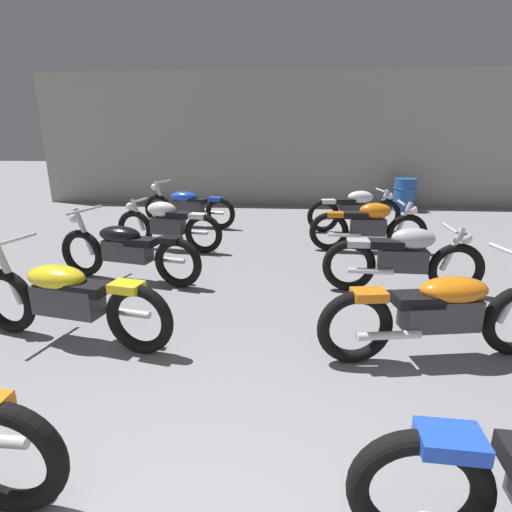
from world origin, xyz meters
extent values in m
cube|color=#9E998E|center=(0.00, 10.92, 1.80)|extent=(13.46, 0.24, 3.60)
torus|color=black|center=(-1.05, 0.87, 0.34)|extent=(0.67, 0.12, 0.67)
torus|color=black|center=(-2.42, 2.80, 0.34)|extent=(0.68, 0.24, 0.67)
torus|color=black|center=(-0.95, 2.50, 0.34)|extent=(0.68, 0.24, 0.67)
cylinder|color=silver|center=(-2.34, 2.78, 0.65)|extent=(0.28, 0.12, 0.66)
cube|color=#38383D|center=(-1.68, 2.65, 0.44)|extent=(0.69, 0.37, 0.28)
ellipsoid|color=yellow|center=(-1.78, 2.67, 0.66)|extent=(0.65, 0.43, 0.22)
cube|color=black|center=(-1.47, 2.61, 0.57)|extent=(0.44, 0.31, 0.10)
cube|color=yellow|center=(-1.05, 2.52, 0.64)|extent=(0.31, 0.25, 0.08)
cylinder|color=silver|center=(-2.28, 2.77, 0.96)|extent=(0.17, 0.67, 0.04)
cylinder|color=silver|center=(-1.17, 2.68, 0.32)|extent=(0.55, 0.18, 0.07)
torus|color=black|center=(-2.51, 4.50, 0.34)|extent=(0.68, 0.26, 0.67)
torus|color=black|center=(-1.04, 4.16, 0.34)|extent=(0.68, 0.26, 0.67)
cylinder|color=silver|center=(-2.43, 4.48, 0.65)|extent=(0.28, 0.13, 0.66)
cube|color=#38383D|center=(-1.78, 4.33, 0.44)|extent=(0.70, 0.38, 0.28)
ellipsoid|color=black|center=(-1.87, 4.35, 0.66)|extent=(0.66, 0.44, 0.22)
cube|color=black|center=(-1.56, 4.28, 0.57)|extent=(0.44, 0.32, 0.10)
cube|color=black|center=(-1.14, 4.19, 0.64)|extent=(0.32, 0.26, 0.08)
cylinder|color=silver|center=(-2.37, 4.47, 0.96)|extent=(0.19, 0.67, 0.04)
sphere|color=white|center=(-2.57, 4.51, 0.84)|extent=(0.14, 0.14, 0.14)
cylinder|color=silver|center=(-1.26, 4.35, 0.32)|extent=(0.55, 0.19, 0.07)
torus|color=black|center=(-2.32, 6.02, 0.34)|extent=(0.68, 0.23, 0.67)
torus|color=black|center=(-1.04, 5.78, 0.34)|extent=(0.68, 0.23, 0.67)
cylinder|color=silver|center=(-2.24, 6.01, 0.59)|extent=(0.25, 0.11, 0.56)
cube|color=#38383D|center=(-1.68, 5.90, 0.44)|extent=(0.61, 0.34, 0.28)
ellipsoid|color=white|center=(-1.78, 5.92, 0.72)|extent=(0.56, 0.37, 0.26)
cube|color=black|center=(-1.47, 5.86, 0.64)|extent=(0.44, 0.31, 0.10)
cube|color=white|center=(-1.14, 5.80, 0.64)|extent=(0.31, 0.25, 0.08)
cylinder|color=silver|center=(-2.18, 5.99, 0.85)|extent=(0.13, 0.48, 0.04)
sphere|color=white|center=(-2.38, 6.03, 0.73)|extent=(0.14, 0.14, 0.14)
cylinder|color=silver|center=(-1.26, 5.95, 0.32)|extent=(0.55, 0.17, 0.07)
torus|color=black|center=(-2.52, 7.96, 0.34)|extent=(0.68, 0.26, 0.67)
torus|color=black|center=(-1.06, 7.61, 0.34)|extent=(0.68, 0.26, 0.67)
cylinder|color=silver|center=(-2.44, 7.94, 0.65)|extent=(0.28, 0.13, 0.66)
cube|color=#38383D|center=(-1.79, 7.79, 0.44)|extent=(0.70, 0.39, 0.28)
ellipsoid|color=blue|center=(-1.89, 7.81, 0.66)|extent=(0.66, 0.45, 0.22)
cube|color=black|center=(-1.58, 7.74, 0.57)|extent=(0.45, 0.33, 0.10)
cube|color=blue|center=(-1.16, 7.64, 0.64)|extent=(0.32, 0.26, 0.08)
cylinder|color=silver|center=(-2.38, 7.93, 0.96)|extent=(0.19, 0.67, 0.04)
sphere|color=white|center=(-2.58, 7.98, 0.84)|extent=(0.14, 0.14, 0.14)
cylinder|color=silver|center=(-1.27, 7.80, 0.32)|extent=(0.55, 0.20, 0.07)
torus|color=black|center=(1.00, 0.83, 0.34)|extent=(0.67, 0.14, 0.67)
cube|color=blue|center=(1.10, 0.82, 0.64)|extent=(0.29, 0.21, 0.08)
torus|color=black|center=(0.96, 2.49, 0.34)|extent=(0.68, 0.22, 0.67)
cube|color=#38383D|center=(1.70, 2.62, 0.44)|extent=(0.69, 0.35, 0.28)
ellipsoid|color=orange|center=(1.80, 2.63, 0.66)|extent=(0.65, 0.42, 0.22)
cube|color=black|center=(1.49, 2.58, 0.57)|extent=(0.43, 0.30, 0.10)
cube|color=orange|center=(1.06, 2.51, 0.64)|extent=(0.31, 0.24, 0.08)
cylinder|color=silver|center=(1.23, 2.40, 0.32)|extent=(0.55, 0.16, 0.07)
torus|color=black|center=(2.45, 4.16, 0.34)|extent=(0.67, 0.14, 0.67)
torus|color=black|center=(1.16, 4.22, 0.34)|extent=(0.67, 0.14, 0.67)
cylinder|color=silver|center=(2.37, 4.17, 0.59)|extent=(0.25, 0.08, 0.56)
cube|color=#38383D|center=(1.81, 4.19, 0.44)|extent=(0.58, 0.26, 0.28)
ellipsoid|color=#B7B7BC|center=(1.91, 4.19, 0.72)|extent=(0.53, 0.30, 0.26)
cube|color=black|center=(1.59, 4.20, 0.64)|extent=(0.41, 0.26, 0.10)
cube|color=#B7B7BC|center=(1.26, 4.21, 0.64)|extent=(0.29, 0.21, 0.08)
cylinder|color=silver|center=(2.31, 4.17, 0.85)|extent=(0.06, 0.48, 0.04)
sphere|color=white|center=(2.51, 4.16, 0.73)|extent=(0.14, 0.14, 0.14)
cylinder|color=silver|center=(1.40, 4.08, 0.32)|extent=(0.55, 0.09, 0.07)
torus|color=black|center=(2.38, 6.05, 0.34)|extent=(0.67, 0.14, 0.67)
torus|color=black|center=(1.08, 6.10, 0.34)|extent=(0.67, 0.14, 0.67)
cylinder|color=silver|center=(2.30, 6.05, 0.59)|extent=(0.25, 0.08, 0.56)
cube|color=#38383D|center=(1.73, 6.08, 0.44)|extent=(0.58, 0.26, 0.28)
ellipsoid|color=orange|center=(1.83, 6.07, 0.72)|extent=(0.53, 0.30, 0.26)
cube|color=black|center=(1.51, 6.08, 0.64)|extent=(0.41, 0.26, 0.10)
cube|color=orange|center=(1.18, 6.10, 0.64)|extent=(0.29, 0.21, 0.08)
cylinder|color=silver|center=(2.24, 6.06, 0.85)|extent=(0.05, 0.48, 0.04)
sphere|color=white|center=(2.44, 6.05, 0.73)|extent=(0.14, 0.14, 0.14)
cylinder|color=silver|center=(1.33, 5.96, 0.32)|extent=(0.55, 0.09, 0.07)
torus|color=black|center=(2.38, 7.68, 0.34)|extent=(0.68, 0.21, 0.67)
torus|color=black|center=(1.10, 7.49, 0.34)|extent=(0.68, 0.21, 0.67)
cylinder|color=silver|center=(2.31, 7.67, 0.59)|extent=(0.25, 0.10, 0.56)
cube|color=#38383D|center=(1.74, 7.59, 0.44)|extent=(0.60, 0.32, 0.28)
ellipsoid|color=white|center=(1.84, 7.60, 0.72)|extent=(0.56, 0.35, 0.26)
cube|color=black|center=(1.52, 7.56, 0.64)|extent=(0.43, 0.30, 0.10)
cube|color=white|center=(1.20, 7.51, 0.64)|extent=(0.31, 0.24, 0.08)
cylinder|color=silver|center=(2.25, 7.66, 0.85)|extent=(0.11, 0.48, 0.04)
sphere|color=white|center=(2.44, 7.69, 0.73)|extent=(0.14, 0.14, 0.14)
cylinder|color=silver|center=(1.37, 7.40, 0.32)|extent=(0.55, 0.15, 0.07)
cylinder|color=#23519E|center=(3.43, 10.16, 0.42)|extent=(0.56, 0.56, 0.85)
torus|color=#23519E|center=(3.43, 10.16, 0.59)|extent=(0.59, 0.59, 0.03)
torus|color=#23519E|center=(3.43, 10.16, 0.26)|extent=(0.59, 0.59, 0.03)
camera|label=1|loc=(0.36, -0.69, 1.92)|focal=28.04mm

